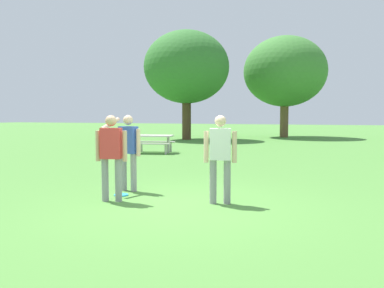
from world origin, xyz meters
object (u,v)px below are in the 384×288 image
at_px(person_catcher, 111,152).
at_px(tree_tall_left, 187,67).
at_px(frisbee, 121,195).
at_px(picnic_table_near, 153,140).
at_px(tree_broad_center, 285,72).
at_px(person_thrower, 220,153).
at_px(person_bystander, 128,147).

height_order(person_catcher, tree_tall_left, tree_tall_left).
distance_m(frisbee, picnic_table_near, 9.08).
distance_m(person_catcher, picnic_table_near, 9.61).
xyz_separation_m(tree_tall_left, tree_broad_center, (5.72, 4.85, 0.00)).
bearing_deg(person_catcher, tree_broad_center, 88.71).
xyz_separation_m(person_thrower, tree_tall_left, (-7.20, 17.58, 3.75)).
bearing_deg(frisbee, tree_tall_left, 106.18).
distance_m(person_catcher, frisbee, 1.08).
bearing_deg(person_catcher, tree_tall_left, 106.05).
xyz_separation_m(person_thrower, picnic_table_near, (-5.36, 8.51, -0.38)).
height_order(picnic_table_near, tree_broad_center, tree_broad_center).
bearing_deg(tree_tall_left, person_thrower, -67.74).
height_order(person_catcher, picnic_table_near, person_catcher).
bearing_deg(picnic_table_near, person_bystander, -68.40).
xyz_separation_m(person_bystander, frisbee, (0.09, -0.47, -0.95)).
height_order(tree_tall_left, tree_broad_center, tree_broad_center).
relative_size(tree_tall_left, tree_broad_center, 0.98).
bearing_deg(picnic_table_near, tree_broad_center, 74.44).
bearing_deg(frisbee, tree_broad_center, 88.39).
distance_m(person_bystander, frisbee, 1.06).
bearing_deg(tree_tall_left, person_catcher, -73.95).
bearing_deg(picnic_table_near, person_catcher, -69.51).
xyz_separation_m(picnic_table_near, tree_tall_left, (-1.84, 9.08, 4.13)).
distance_m(picnic_table_near, tree_tall_left, 10.14).
bearing_deg(person_catcher, picnic_table_near, 110.49).
xyz_separation_m(frisbee, tree_broad_center, (0.63, 22.38, 4.68)).
relative_size(person_bystander, frisbee, 5.66).
xyz_separation_m(person_thrower, person_catcher, (-2.00, -0.49, 0.00)).
height_order(frisbee, picnic_table_near, picnic_table_near).
distance_m(frisbee, tree_broad_center, 22.87).
bearing_deg(picnic_table_near, frisbee, -68.99).
distance_m(person_thrower, picnic_table_near, 10.06).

